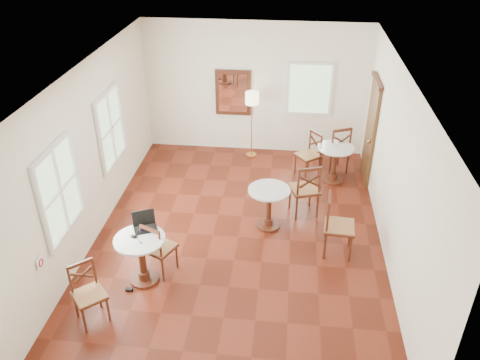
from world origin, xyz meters
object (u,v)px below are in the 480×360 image
(chair_mid_b, at_px, (338,226))
(chair_near_b, at_px, (89,294))
(navy_mug, at_px, (143,228))
(chair_near_a, at_px, (159,248))
(floor_lamp, at_px, (252,103))
(chair_back_a, at_px, (336,149))
(mouse, at_px, (134,236))
(water_glass, at_px, (141,240))
(cafe_table_near, at_px, (141,255))
(chair_mid_a, at_px, (305,189))
(laptop, at_px, (145,224))
(cafe_table_mid, at_px, (269,204))
(cafe_table_back, at_px, (335,160))
(power_adapter, at_px, (129,289))
(chair_back_b, at_px, (309,155))

(chair_mid_b, bearing_deg, chair_near_b, 122.43)
(navy_mug, bearing_deg, chair_near_b, -116.45)
(chair_near_a, relative_size, floor_lamp, 0.62)
(chair_back_a, xyz_separation_m, mouse, (-3.27, -3.86, 0.30))
(chair_back_a, xyz_separation_m, water_glass, (-3.13, -3.97, 0.32))
(chair_near_a, distance_m, floor_lamp, 4.40)
(mouse, bearing_deg, cafe_table_near, 8.14)
(mouse, xyz_separation_m, navy_mug, (0.08, 0.18, 0.02))
(chair_near_a, distance_m, chair_mid_a, 2.98)
(chair_mid_a, xyz_separation_m, laptop, (-2.49, -1.85, 0.34))
(cafe_table_mid, relative_size, chair_mid_a, 0.73)
(floor_lamp, relative_size, mouse, 14.71)
(cafe_table_near, relative_size, chair_near_b, 0.89)
(chair_mid_a, xyz_separation_m, mouse, (-2.58, -2.13, 0.30))
(chair_near_a, bearing_deg, water_glass, 90.39)
(chair_near_b, bearing_deg, water_glass, 11.42)
(cafe_table_back, relative_size, chair_near_a, 0.84)
(floor_lamp, bearing_deg, mouse, -107.50)
(cafe_table_mid, bearing_deg, power_adapter, -136.65)
(chair_mid_a, distance_m, chair_back_b, 1.53)
(cafe_table_back, distance_m, mouse, 4.71)
(cafe_table_back, xyz_separation_m, chair_mid_b, (-0.10, -2.41, 0.05))
(cafe_table_mid, distance_m, floor_lamp, 2.94)
(chair_back_b, xyz_separation_m, navy_mug, (-2.60, -3.47, 0.38))
(cafe_table_back, bearing_deg, floor_lamp, 151.70)
(floor_lamp, xyz_separation_m, navy_mug, (-1.30, -4.22, -0.45))
(chair_mid_a, distance_m, power_adapter, 3.63)
(cafe_table_mid, distance_m, chair_near_b, 3.44)
(chair_mid_a, height_order, water_glass, chair_mid_a)
(floor_lamp, height_order, water_glass, floor_lamp)
(laptop, relative_size, water_glass, 4.88)
(chair_mid_a, bearing_deg, chair_back_b, -112.09)
(laptop, height_order, water_glass, laptop)
(chair_near_b, bearing_deg, navy_mug, 22.38)
(chair_near_a, bearing_deg, floor_lamp, -80.00)
(cafe_table_near, height_order, chair_back_b, chair_back_b)
(cafe_table_back, distance_m, floor_lamp, 2.22)
(chair_mid_a, bearing_deg, floor_lamp, -80.70)
(chair_near_a, relative_size, mouse, 9.06)
(cafe_table_near, distance_m, chair_near_a, 0.32)
(cafe_table_mid, relative_size, floor_lamp, 0.51)
(chair_near_a, height_order, power_adapter, chair_near_a)
(cafe_table_mid, relative_size, chair_near_a, 0.83)
(laptop, relative_size, power_adapter, 4.14)
(chair_near_b, height_order, power_adapter, chair_near_b)
(cafe_table_mid, height_order, chair_near_a, chair_near_a)
(chair_near_a, height_order, chair_near_b, chair_near_a)
(cafe_table_mid, height_order, navy_mug, navy_mug)
(chair_near_a, distance_m, chair_back_b, 4.18)
(chair_near_a, relative_size, laptop, 2.19)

